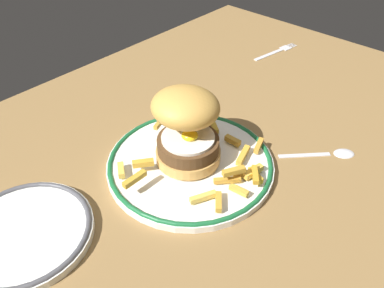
{
  "coord_description": "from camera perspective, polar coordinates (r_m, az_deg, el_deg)",
  "views": [
    {
      "loc": [
        -34.08,
        -28.21,
        43.13
      ],
      "look_at": [
        0.42,
        3.15,
        4.6
      ],
      "focal_mm": 35.62,
      "sensor_mm": 36.0,
      "label": 1
    }
  ],
  "objects": [
    {
      "name": "fork",
      "position": [
        1.01,
        12.58,
        13.42
      ],
      "size": [
        14.42,
        3.86,
        0.36
      ],
      "color": "silver",
      "rests_on": "ground_plane"
    },
    {
      "name": "burger",
      "position": [
        0.6,
        -0.7,
        3.0
      ],
      "size": [
        11.85,
        12.41,
        12.0
      ],
      "color": "tan",
      "rests_on": "dinner_plate"
    },
    {
      "name": "fries_pile",
      "position": [
        0.6,
        3.21,
        -3.21
      ],
      "size": [
        24.33,
        22.29,
        2.64
      ],
      "color": "gold",
      "rests_on": "dinner_plate"
    },
    {
      "name": "ground_plane",
      "position": [
        0.63,
        1.87,
        -6.03
      ],
      "size": [
        128.06,
        90.61,
        4.0
      ],
      "primitive_type": "cube",
      "color": "olive"
    },
    {
      "name": "side_plate",
      "position": [
        0.58,
        -23.83,
        -12.05
      ],
      "size": [
        18.65,
        18.65,
        1.6
      ],
      "color": "white",
      "rests_on": "ground_plane"
    },
    {
      "name": "dinner_plate",
      "position": [
        0.63,
        -0.0,
        -2.64
      ],
      "size": [
        27.37,
        27.37,
        1.6
      ],
      "color": "white",
      "rests_on": "ground_plane"
    },
    {
      "name": "spoon",
      "position": [
        0.7,
        20.74,
        -1.21
      ],
      "size": [
        10.79,
        10.41,
        0.9
      ],
      "color": "silver",
      "rests_on": "ground_plane"
    }
  ]
}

